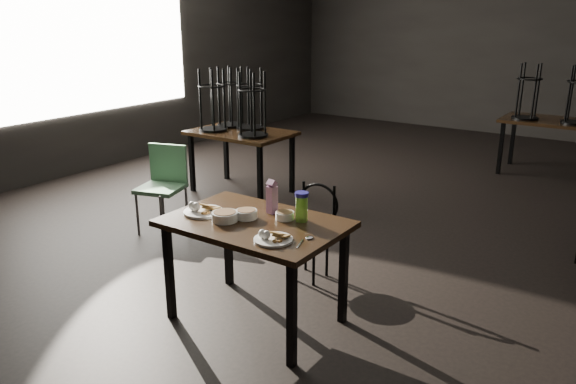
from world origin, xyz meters
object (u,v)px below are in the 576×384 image
Objects in this scene: water_bottle at (302,206)px; school_chair at (164,181)px; main_table at (255,232)px; bentwood_chair at (313,223)px; juice_carton at (272,198)px.

water_bottle is 2.19m from school_chair.
bentwood_chair reaches higher than main_table.
school_chair reaches higher than main_table.
main_table is 0.87m from bentwood_chair.
school_chair is at bearing 159.85° from juice_carton.
school_chair is at bearing 173.05° from bentwood_chair.
water_bottle is (0.26, -0.02, -0.01)m from juice_carton.
juice_carton is 0.31× the size of bentwood_chair.
water_bottle is 0.26× the size of bentwood_chair.
main_table is at bearing -90.30° from juice_carton.
school_chair is (-2.05, 0.68, -0.33)m from water_bottle.
juice_carton reaches higher than bentwood_chair.
school_chair reaches higher than bentwood_chair.
main_table is 1.55× the size of bentwood_chair.
water_bottle reaches higher than bentwood_chair.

